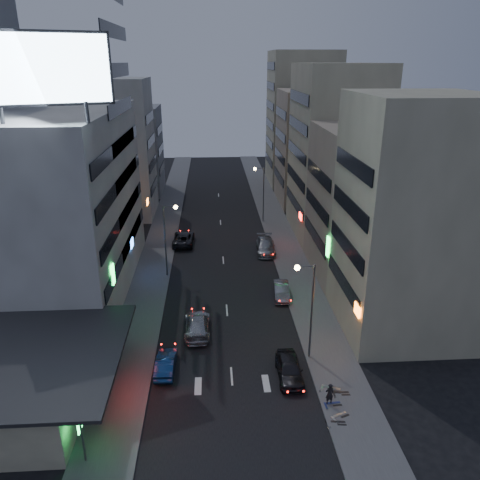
{
  "coord_description": "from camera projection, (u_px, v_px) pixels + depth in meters",
  "views": [
    {
      "loc": [
        -1.19,
        -25.19,
        22.21
      ],
      "look_at": [
        1.33,
        15.22,
        6.68
      ],
      "focal_mm": 35.0,
      "sensor_mm": 36.0,
      "label": 1
    }
  ],
  "objects": [
    {
      "name": "ground",
      "position": [
        234.0,
        413.0,
        31.49
      ],
      "size": [
        180.0,
        180.0,
        0.0
      ],
      "primitive_type": "plane",
      "color": "black",
      "rests_on": "ground"
    },
    {
      "name": "sidewalk_left",
      "position": [
        159.0,
        249.0,
        58.96
      ],
      "size": [
        4.0,
        120.0,
        0.12
      ],
      "primitive_type": "cube",
      "color": "#4C4C4F",
      "rests_on": "ground"
    },
    {
      "name": "sidewalk_right",
      "position": [
        285.0,
        246.0,
        59.89
      ],
      "size": [
        4.0,
        120.0,
        0.12
      ],
      "primitive_type": "cube",
      "color": "#4C4C4F",
      "rests_on": "ground"
    },
    {
      "name": "food_court",
      "position": [
        29.0,
        378.0,
        31.84
      ],
      "size": [
        11.0,
        13.0,
        3.88
      ],
      "color": "#BBB292",
      "rests_on": "ground"
    },
    {
      "name": "white_building",
      "position": [
        51.0,
        205.0,
        45.92
      ],
      "size": [
        14.0,
        24.0,
        18.0
      ],
      "primitive_type": "cube",
      "color": "silver",
      "rests_on": "ground"
    },
    {
      "name": "shophouse_near",
      "position": [
        409.0,
        219.0,
        38.57
      ],
      "size": [
        10.0,
        11.0,
        20.0
      ],
      "primitive_type": "cube",
      "color": "#BBB292",
      "rests_on": "ground"
    },
    {
      "name": "shophouse_mid",
      "position": [
        368.0,
        203.0,
        50.03
      ],
      "size": [
        11.0,
        12.0,
        16.0
      ],
      "primitive_type": "cube",
      "color": "tan",
      "rests_on": "ground"
    },
    {
      "name": "shophouse_far",
      "position": [
        335.0,
        153.0,
        61.04
      ],
      "size": [
        10.0,
        14.0,
        22.0
      ],
      "primitive_type": "cube",
      "color": "#BBB292",
      "rests_on": "ground"
    },
    {
      "name": "far_left_a",
      "position": [
        114.0,
        149.0,
        68.94
      ],
      "size": [
        11.0,
        10.0,
        20.0
      ],
      "primitive_type": "cube",
      "color": "silver",
      "rests_on": "ground"
    },
    {
      "name": "far_left_b",
      "position": [
        126.0,
        151.0,
        81.92
      ],
      "size": [
        12.0,
        10.0,
        15.0
      ],
      "primitive_type": "cube",
      "color": "gray",
      "rests_on": "ground"
    },
    {
      "name": "far_right_a",
      "position": [
        314.0,
        148.0,
        75.76
      ],
      "size": [
        11.0,
        12.0,
        18.0
      ],
      "primitive_type": "cube",
      "color": "tan",
      "rests_on": "ground"
    },
    {
      "name": "far_right_b",
      "position": [
        302.0,
        119.0,
        87.76
      ],
      "size": [
        12.0,
        12.0,
        24.0
      ],
      "primitive_type": "cube",
      "color": "#BBB292",
      "rests_on": "ground"
    },
    {
      "name": "billboard",
      "position": [
        38.0,
        69.0,
        32.27
      ],
      "size": [
        9.52,
        3.75,
        6.2
      ],
      "rotation": [
        0.0,
        0.0,
        0.35
      ],
      "color": "#595B60",
      "rests_on": "white_building"
    },
    {
      "name": "street_lamp_right_near",
      "position": [
        307.0,
        298.0,
        35.51
      ],
      "size": [
        1.6,
        0.44,
        8.02
      ],
      "color": "#595B60",
      "rests_on": "sidewalk_right"
    },
    {
      "name": "street_lamp_left",
      "position": [
        168.0,
        230.0,
        49.73
      ],
      "size": [
        1.6,
        0.44,
        8.02
      ],
      "color": "#595B60",
      "rests_on": "sidewalk_left"
    },
    {
      "name": "street_lamp_right_far",
      "position": [
        261.0,
        186.0,
        67.19
      ],
      "size": [
        1.6,
        0.44,
        8.02
      ],
      "color": "#595B60",
      "rests_on": "sidewalk_right"
    },
    {
      "name": "parked_car_right_near",
      "position": [
        289.0,
        369.0,
        34.82
      ],
      "size": [
        1.87,
        4.53,
        1.54
      ],
      "primitive_type": "imported",
      "rotation": [
        0.0,
        0.0,
        -0.01
      ],
      "color": "black",
      "rests_on": "ground"
    },
    {
      "name": "parked_car_right_mid",
      "position": [
        281.0,
        291.0,
        46.84
      ],
      "size": [
        1.76,
        4.27,
        1.37
      ],
      "primitive_type": "imported",
      "rotation": [
        0.0,
        0.0,
        -0.08
      ],
      "color": "gray",
      "rests_on": "ground"
    },
    {
      "name": "parked_car_left",
      "position": [
        183.0,
        238.0,
        60.42
      ],
      "size": [
        2.72,
        5.63,
        1.54
      ],
      "primitive_type": "imported",
      "rotation": [
        0.0,
        0.0,
        3.11
      ],
      "color": "#232327",
      "rests_on": "ground"
    },
    {
      "name": "parked_car_right_far",
      "position": [
        266.0,
        246.0,
        57.8
      ],
      "size": [
        2.47,
        5.62,
        1.61
      ],
      "primitive_type": "imported",
      "rotation": [
        0.0,
        0.0,
        -0.04
      ],
      "color": "gray",
      "rests_on": "ground"
    },
    {
      "name": "road_car_blue",
      "position": [
        166.0,
        363.0,
        35.62
      ],
      "size": [
        1.52,
        4.07,
        1.33
      ],
      "primitive_type": "imported",
      "rotation": [
        0.0,
        0.0,
        3.11
      ],
      "color": "navy",
      "rests_on": "ground"
    },
    {
      "name": "road_car_silver",
      "position": [
        197.0,
        325.0,
        40.62
      ],
      "size": [
        2.21,
        5.33,
        1.54
      ],
      "primitive_type": "imported",
      "rotation": [
        0.0,
        0.0,
        3.15
      ],
      "color": "#A0A5A9",
      "rests_on": "ground"
    },
    {
      "name": "person",
      "position": [
        329.0,
        394.0,
        31.97
      ],
      "size": [
        0.66,
        0.51,
        1.61
      ],
      "primitive_type": "imported",
      "rotation": [
        0.0,
        0.0,
        3.37
      ],
      "color": "black",
      "rests_on": "sidewalk_right"
    },
    {
      "name": "scooter_black_a",
      "position": [
        346.0,
        415.0,
        30.5
      ],
      "size": [
        0.73,
        1.69,
        1.0
      ],
      "primitive_type": null,
      "rotation": [
        0.0,
        0.0,
        1.46
      ],
      "color": "black",
      "rests_on": "sidewalk_right"
    },
    {
      "name": "scooter_silver_a",
      "position": [
        346.0,
        404.0,
        31.36
      ],
      "size": [
        1.23,
        1.86,
        1.08
      ],
      "primitive_type": null,
      "rotation": [
        0.0,
        0.0,
        1.97
      ],
      "color": "#B9BBC1",
      "rests_on": "sidewalk_right"
    },
    {
      "name": "scooter_blue",
      "position": [
        340.0,
        395.0,
        32.28
      ],
      "size": [
        0.7,
        1.76,
        1.05
      ],
      "primitive_type": null,
      "rotation": [
        0.0,
        0.0,
        1.64
      ],
      "color": "navy",
      "rests_on": "sidewalk_right"
    },
    {
      "name": "scooter_black_b",
      "position": [
        349.0,
        385.0,
        33.25
      ],
      "size": [
        0.62,
        1.75,
        1.06
      ],
      "primitive_type": null,
      "rotation": [
        0.0,
        0.0,
        1.54
      ],
      "color": "black",
      "rests_on": "sidewalk_right"
    },
    {
      "name": "scooter_silver_b",
      "position": [
        342.0,
        382.0,
        33.45
      ],
      "size": [
        1.45,
        2.17,
        1.26
      ],
      "primitive_type": null,
      "rotation": [
        0.0,
        0.0,
        1.16
      ],
      "color": "#A0A4A8",
      "rests_on": "sidewalk_right"
    }
  ]
}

